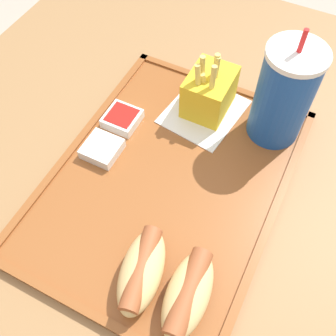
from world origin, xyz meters
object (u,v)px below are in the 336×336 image
Objects in this scene: hot_dog_far at (188,293)px; hot_dog_near at (142,270)px; soda_cup at (284,95)px; sauce_cup_ketchup at (122,118)px; sauce_cup_mayo at (102,148)px; fries_carton at (209,92)px.

hot_dog_near is at bearing -90.00° from hot_dog_far.
soda_cup is 1.57× the size of hot_dog_near.
soda_cup is 3.62× the size of sauce_cup_ketchup.
sauce_cup_mayo is 0.07m from sauce_cup_ketchup.
sauce_cup_mayo and sauce_cup_ketchup have the same top height.
soda_cup is at bearing 166.78° from hot_dog_near.
hot_dog_far is 0.31m from sauce_cup_ketchup.
sauce_cup_mayo is (-0.15, -0.15, -0.01)m from hot_dog_near.
hot_dog_far reaches higher than sauce_cup_ketchup.
soda_cup is 0.33m from hot_dog_near.
hot_dog_far is 0.97× the size of hot_dog_near.
hot_dog_far is 0.07m from hot_dog_near.
hot_dog_near reaches higher than sauce_cup_mayo.
hot_dog_far reaches higher than sauce_cup_mayo.
fries_carton is at bearing -172.33° from hot_dog_near.
soda_cup reaches higher than hot_dog_far.
hot_dog_near is 0.31m from fries_carton.
fries_carton is at bearing -160.97° from hot_dog_far.
sauce_cup_mayo is (-0.15, -0.22, -0.01)m from hot_dog_far.
hot_dog_far is 0.33m from fries_carton.
soda_cup is 1.71× the size of fries_carton.
hot_dog_far is (0.32, -0.01, -0.06)m from soda_cup.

